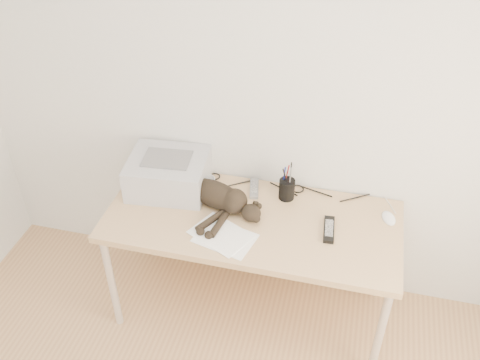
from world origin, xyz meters
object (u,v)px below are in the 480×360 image
(desk, at_px, (255,226))
(pen_cup, at_px, (287,189))
(printer, at_px, (168,173))
(mug, at_px, (207,185))
(cat, at_px, (211,195))
(mouse, at_px, (389,216))

(desk, relative_size, pen_cup, 6.99)
(printer, xyz_separation_m, pen_cup, (0.68, 0.07, -0.04))
(mug, bearing_deg, cat, -63.24)
(cat, height_order, mug, cat)
(mug, bearing_deg, printer, -174.63)
(pen_cup, bearing_deg, cat, -157.88)
(desk, bearing_deg, cat, -174.35)
(printer, height_order, cat, printer)
(desk, height_order, mouse, mouse)
(mug, height_order, pen_cup, pen_cup)
(desk, xyz_separation_m, printer, (-0.53, 0.07, 0.23))
(printer, height_order, mouse, printer)
(mouse, bearing_deg, mug, 159.36)
(printer, bearing_deg, desk, -7.56)
(pen_cup, height_order, mouse, pen_cup)
(cat, bearing_deg, printer, 178.68)
(desk, xyz_separation_m, mouse, (0.72, 0.09, 0.15))
(desk, xyz_separation_m, mug, (-0.31, 0.09, 0.18))
(mug, distance_m, pen_cup, 0.46)
(mug, xyz_separation_m, mouse, (1.03, -0.00, -0.03))
(mug, bearing_deg, desk, -16.62)
(desk, distance_m, mouse, 0.74)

